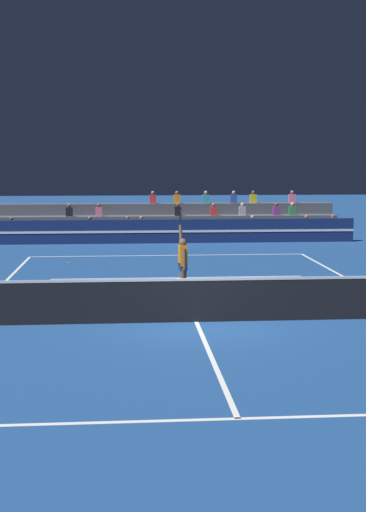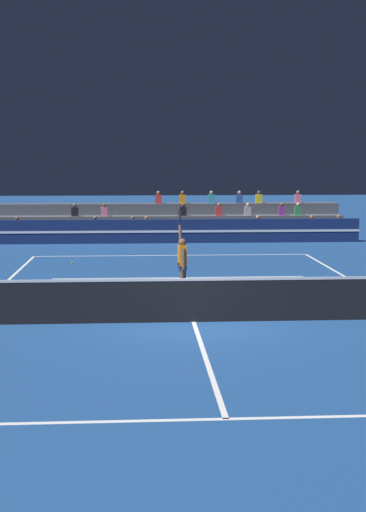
% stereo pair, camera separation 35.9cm
% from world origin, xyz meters
% --- Properties ---
extents(ground_plane, '(120.00, 120.00, 0.00)m').
position_xyz_m(ground_plane, '(0.00, 0.00, 0.00)').
color(ground_plane, navy).
extents(court_lines, '(11.10, 23.90, 0.01)m').
position_xyz_m(court_lines, '(0.00, 0.00, 0.00)').
color(court_lines, white).
rests_on(court_lines, ground).
extents(tennis_net, '(12.00, 0.10, 1.10)m').
position_xyz_m(tennis_net, '(0.00, 0.00, 0.54)').
color(tennis_net, black).
rests_on(tennis_net, ground).
extents(sponsor_banner_wall, '(18.00, 0.26, 1.10)m').
position_xyz_m(sponsor_banner_wall, '(0.00, 16.19, 0.55)').
color(sponsor_banner_wall, navy).
rests_on(sponsor_banner_wall, ground).
extents(bleacher_stand, '(17.59, 2.85, 2.28)m').
position_xyz_m(bleacher_stand, '(0.02, 18.72, 0.65)').
color(bleacher_stand, '#4C515B').
rests_on(bleacher_stand, ground).
extents(tennis_player, '(0.33, 0.87, 2.50)m').
position_xyz_m(tennis_player, '(-0.11, 2.72, 0.99)').
color(tennis_player, brown).
rests_on(tennis_player, ground).
extents(tennis_ball, '(0.07, 0.07, 0.07)m').
position_xyz_m(tennis_ball, '(-3.79, 9.88, 0.03)').
color(tennis_ball, '#C6DB33').
rests_on(tennis_ball, ground).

